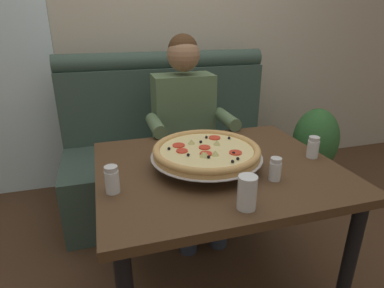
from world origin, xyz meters
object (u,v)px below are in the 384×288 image
at_px(dining_table, 217,182).
at_px(pizza, 206,151).
at_px(booth_bench, 173,153).
at_px(patio_chair, 12,114).
at_px(shaker_oregano, 313,149).
at_px(drinking_glass, 247,195).
at_px(diner_main, 187,125).
at_px(shaker_parmesan, 275,171).
at_px(potted_plant, 315,146).
at_px(shaker_pepper_flakes, 112,181).

distance_m(dining_table, pizza, 0.18).
xyz_separation_m(dining_table, pizza, (-0.06, 0.00, 0.17)).
xyz_separation_m(booth_bench, patio_chair, (-1.31, 1.07, 0.13)).
distance_m(shaker_oregano, drinking_glass, 0.60).
height_order(diner_main, shaker_parmesan, diner_main).
bearing_deg(drinking_glass, booth_bench, 88.73).
bearing_deg(shaker_oregano, drinking_glass, -147.80).
bearing_deg(potted_plant, booth_bench, 172.37).
height_order(booth_bench, shaker_parmesan, booth_bench).
xyz_separation_m(shaker_pepper_flakes, shaker_parmesan, (0.66, -0.09, -0.00)).
bearing_deg(pizza, potted_plant, 32.44).
height_order(shaker_oregano, patio_chair, patio_chair).
xyz_separation_m(patio_chair, potted_plant, (2.46, -1.22, -0.14)).
relative_size(shaker_pepper_flakes, shaker_oregano, 1.05).
bearing_deg(shaker_oregano, pizza, 175.01).
relative_size(pizza, drinking_glass, 3.98).
relative_size(drinking_glass, potted_plant, 0.18).
bearing_deg(shaker_parmesan, shaker_oregano, 27.61).
relative_size(shaker_parmesan, shaker_oregano, 0.94).
distance_m(pizza, potted_plant, 1.49).
relative_size(shaker_pepper_flakes, drinking_glass, 0.88).
height_order(booth_bench, pizza, booth_bench).
distance_m(diner_main, potted_plant, 1.16).
xyz_separation_m(booth_bench, shaker_oregano, (0.48, -0.97, 0.37)).
relative_size(shaker_oregano, patio_chair, 0.12).
xyz_separation_m(dining_table, potted_plant, (1.15, 0.77, -0.24)).
distance_m(shaker_parmesan, shaker_oregano, 0.34).
xyz_separation_m(shaker_oregano, drinking_glass, (-0.51, -0.32, 0.01)).
bearing_deg(pizza, booth_bench, 86.51).
bearing_deg(booth_bench, shaker_parmesan, -80.88).
xyz_separation_m(dining_table, shaker_oregano, (0.48, -0.04, 0.14)).
bearing_deg(patio_chair, booth_bench, -39.15).
bearing_deg(shaker_parmesan, pizza, 139.35).
distance_m(shaker_parmesan, potted_plant, 1.43).
bearing_deg(dining_table, shaker_pepper_flakes, -167.04).
distance_m(dining_table, shaker_parmesan, 0.30).
relative_size(diner_main, shaker_oregano, 12.00).
bearing_deg(shaker_parmesan, dining_table, 132.23).
bearing_deg(booth_bench, potted_plant, -7.63).
bearing_deg(dining_table, pizza, 175.64).
bearing_deg(shaker_oregano, potted_plant, 50.50).
bearing_deg(shaker_pepper_flakes, dining_table, 12.96).
relative_size(drinking_glass, patio_chair, 0.15).
height_order(pizza, shaker_parmesan, pizza).
xyz_separation_m(pizza, shaker_parmesan, (0.24, -0.20, -0.04)).
bearing_deg(dining_table, shaker_parmesan, -47.77).
bearing_deg(drinking_glass, pizza, 94.31).
bearing_deg(pizza, drinking_glass, -85.69).
height_order(pizza, shaker_oregano, pizza).
bearing_deg(shaker_pepper_flakes, shaker_parmesan, -7.58).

